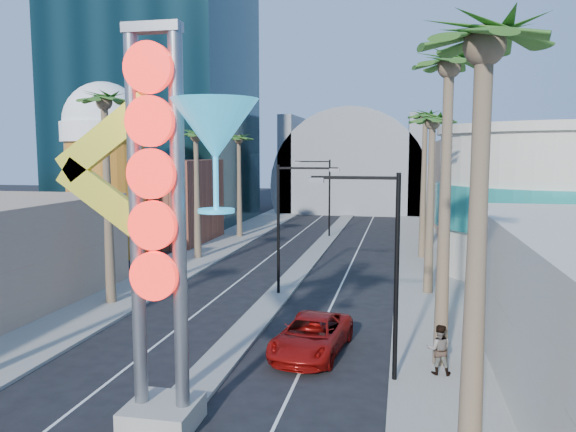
% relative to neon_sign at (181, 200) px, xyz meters
% --- Properties ---
extents(sidewalk_west, '(5.00, 100.00, 0.15)m').
position_rel_neon_sign_xyz_m(sidewalk_west, '(-10.32, 32.04, -7.23)').
color(sidewalk_west, gray).
rests_on(sidewalk_west, ground).
extents(sidewalk_east, '(5.00, 100.00, 0.15)m').
position_rel_neon_sign_xyz_m(sidewalk_east, '(8.68, 32.04, -7.23)').
color(sidewalk_east, gray).
rests_on(sidewalk_east, ground).
extents(median, '(1.60, 84.00, 0.15)m').
position_rel_neon_sign_xyz_m(median, '(-0.82, 35.04, -7.23)').
color(median, gray).
rests_on(median, ground).
extents(hotel_tower, '(20.00, 20.00, 50.00)m').
position_rel_neon_sign_xyz_m(hotel_tower, '(-22.82, 49.04, 17.69)').
color(hotel_tower, black).
rests_on(hotel_tower, ground).
extents(brick_filler_west, '(10.00, 10.00, 8.00)m').
position_rel_neon_sign_xyz_m(brick_filler_west, '(-16.82, 35.04, -3.31)').
color(brick_filler_west, brown).
rests_on(brick_filler_west, ground).
extents(filler_east, '(10.00, 20.00, 10.00)m').
position_rel_neon_sign_xyz_m(filler_east, '(15.18, 45.04, -2.31)').
color(filler_east, tan).
rests_on(filler_east, ground).
extents(beer_mug, '(7.00, 7.00, 14.50)m').
position_rel_neon_sign_xyz_m(beer_mug, '(-17.82, 27.04, 0.54)').
color(beer_mug, '#C07C19').
rests_on(beer_mug, ground).
extents(turquoise_building, '(16.60, 16.60, 10.60)m').
position_rel_neon_sign_xyz_m(turquoise_building, '(17.18, 27.04, -2.06)').
color(turquoise_building, beige).
rests_on(turquoise_building, ground).
extents(canopy, '(22.00, 16.00, 22.00)m').
position_rel_neon_sign_xyz_m(canopy, '(-0.82, 69.04, -3.00)').
color(canopy, slate).
rests_on(canopy, ground).
extents(neon_sign, '(6.53, 2.60, 12.55)m').
position_rel_neon_sign_xyz_m(neon_sign, '(0.00, 0.00, 0.00)').
color(neon_sign, gray).
rests_on(neon_sign, ground).
extents(streetlight_0, '(3.79, 0.25, 8.00)m').
position_rel_neon_sign_xyz_m(streetlight_0, '(-0.27, 17.04, -2.43)').
color(streetlight_0, black).
rests_on(streetlight_0, ground).
extents(streetlight_1, '(3.79, 0.25, 8.00)m').
position_rel_neon_sign_xyz_m(streetlight_1, '(-1.36, 41.04, -2.43)').
color(streetlight_1, black).
rests_on(streetlight_1, ground).
extents(streetlight_2, '(3.45, 0.25, 8.00)m').
position_rel_neon_sign_xyz_m(streetlight_2, '(5.91, 5.04, -2.47)').
color(streetlight_2, black).
rests_on(streetlight_2, ground).
extents(palm_1, '(2.40, 2.40, 12.70)m').
position_rel_neon_sign_xyz_m(palm_1, '(-9.82, 13.04, 3.52)').
color(palm_1, brown).
rests_on(palm_1, ground).
extents(palm_2, '(2.40, 2.40, 11.20)m').
position_rel_neon_sign_xyz_m(palm_2, '(-9.82, 27.04, 2.17)').
color(palm_2, brown).
rests_on(palm_2, ground).
extents(palm_3, '(2.40, 2.40, 11.20)m').
position_rel_neon_sign_xyz_m(palm_3, '(-9.82, 39.04, 2.17)').
color(palm_3, brown).
rests_on(palm_3, ground).
extents(palm_4, '(2.40, 2.40, 12.20)m').
position_rel_neon_sign_xyz_m(palm_4, '(8.18, -2.96, 3.07)').
color(palm_4, brown).
rests_on(palm_4, ground).
extents(palm_5, '(2.40, 2.40, 13.20)m').
position_rel_neon_sign_xyz_m(palm_5, '(8.18, 7.04, 3.96)').
color(palm_5, brown).
rests_on(palm_5, ground).
extents(palm_6, '(2.40, 2.40, 11.70)m').
position_rel_neon_sign_xyz_m(palm_6, '(8.18, 19.04, 2.62)').
color(palm_6, brown).
rests_on(palm_6, ground).
extents(palm_7, '(2.40, 2.40, 12.70)m').
position_rel_neon_sign_xyz_m(palm_7, '(8.18, 31.04, 3.52)').
color(palm_7, brown).
rests_on(palm_7, ground).
extents(red_pickup, '(3.33, 6.07, 1.61)m').
position_rel_neon_sign_xyz_m(red_pickup, '(2.79, 7.52, -6.50)').
color(red_pickup, maroon).
rests_on(red_pickup, ground).
extents(pedestrian_b, '(0.96, 0.75, 1.96)m').
position_rel_neon_sign_xyz_m(pedestrian_b, '(8.06, 5.93, -6.17)').
color(pedestrian_b, gray).
rests_on(pedestrian_b, sidewalk_east).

